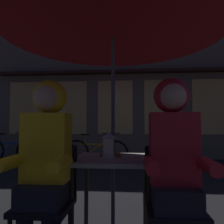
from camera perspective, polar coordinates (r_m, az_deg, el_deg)
name	(u,v)px	position (r m, az deg, el deg)	size (l,w,h in m)	color
cafe_table	(113,169)	(2.18, 0.24, -13.85)	(0.72, 0.72, 0.74)	#B2AD9E
patio_umbrella	(113,19)	(2.37, 0.23, 22.17)	(2.10, 2.10, 2.31)	#4C4C51
lantern	(109,145)	(2.11, -0.82, -8.10)	(0.11, 0.11, 0.23)	white
chair_left	(48,196)	(1.97, -15.70, -19.39)	(0.40, 0.40, 0.87)	black
chair_right	(173,199)	(1.88, 14.97, -20.20)	(0.40, 0.40, 0.87)	black
person_left_hooded	(46,150)	(1.84, -16.16, -9.14)	(0.45, 0.56, 1.40)	black
person_right_hooded	(174,152)	(1.75, 15.12, -9.48)	(0.45, 0.56, 1.40)	black
shopfront_building	(138,63)	(7.81, 6.45, 11.99)	(10.00, 0.93, 6.20)	#6B5B4C
bicycle_nearest	(10,150)	(6.96, -23.98, -8.68)	(1.68, 0.21, 0.84)	black
bicycle_second	(46,151)	(6.44, -16.10, -9.29)	(1.67, 0.26, 0.84)	black
bicycle_third	(96,152)	(5.95, -4.10, -9.93)	(1.68, 0.20, 0.84)	black
book	(110,155)	(2.25, -0.42, -10.59)	(0.20, 0.14, 0.02)	olive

